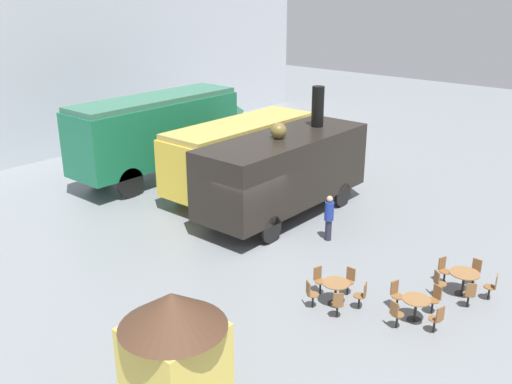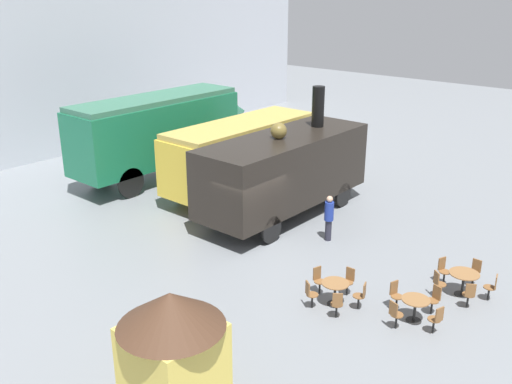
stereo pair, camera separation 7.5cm
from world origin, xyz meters
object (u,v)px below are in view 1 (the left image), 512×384
object	(u,v)px
passenger_coach_vintage	(242,152)
cafe_table_far	(416,304)
cafe_table_near	(336,287)
streamlined_locomotive	(168,127)
cafe_table_mid	(464,277)
steam_locomotive	(284,168)
cafe_chair_0	(311,293)
ticket_kiosk	(174,348)
visitor_person	(329,216)

from	to	relation	value
passenger_coach_vintage	cafe_table_far	distance (m)	11.77
cafe_table_near	streamlined_locomotive	bearing A→B (deg)	68.69
passenger_coach_vintage	cafe_table_mid	size ratio (longest dim) A/B	8.51
cafe_table_mid	cafe_table_far	distance (m)	2.36
streamlined_locomotive	cafe_table_far	world-z (taller)	streamlined_locomotive
steam_locomotive	cafe_chair_0	bearing A→B (deg)	-135.93
streamlined_locomotive	cafe_table_near	distance (m)	14.19
ticket_kiosk	cafe_chair_0	bearing A→B (deg)	2.65
cafe_table_far	visitor_person	distance (m)	5.74
cafe_table_far	visitor_person	size ratio (longest dim) A/B	0.46
steam_locomotive	cafe_table_near	xyz separation A→B (m)	(-4.55, -5.47, -1.46)
passenger_coach_vintage	cafe_table_near	bearing A→B (deg)	-122.23
passenger_coach_vintage	visitor_person	distance (m)	6.14
passenger_coach_vintage	cafe_table_far	bearing A→B (deg)	-113.47
passenger_coach_vintage	cafe_table_near	distance (m)	10.17
cafe_table_far	steam_locomotive	bearing A→B (deg)	63.47
streamlined_locomotive	cafe_table_far	xyz separation A→B (m)	(-4.40, -15.31, -1.87)
steam_locomotive	cafe_chair_0	world-z (taller)	steam_locomotive
visitor_person	streamlined_locomotive	bearing A→B (deg)	82.14
streamlined_locomotive	cafe_table_near	size ratio (longest dim) A/B	13.05
passenger_coach_vintage	visitor_person	world-z (taller)	passenger_coach_vintage
streamlined_locomotive	cafe_table_near	xyz separation A→B (m)	(-5.12, -13.11, -1.85)
cafe_table_far	visitor_person	bearing A→B (deg)	58.88
passenger_coach_vintage	cafe_table_mid	bearing A→B (deg)	-101.84
steam_locomotive	cafe_table_near	world-z (taller)	steam_locomotive
streamlined_locomotive	cafe_table_mid	distance (m)	16.01
cafe_table_near	ticket_kiosk	size ratio (longest dim) A/B	0.27
streamlined_locomotive	ticket_kiosk	bearing A→B (deg)	-130.96
streamlined_locomotive	cafe_chair_0	xyz separation A→B (m)	(-5.76, -12.67, -1.90)
cafe_table_far	ticket_kiosk	xyz separation A→B (m)	(-6.82, 2.39, 1.13)
ticket_kiosk	steam_locomotive	bearing A→B (deg)	26.37
cafe_table_mid	cafe_chair_0	xyz separation A→B (m)	(-3.67, 3.10, -0.09)
steam_locomotive	streamlined_locomotive	bearing A→B (deg)	85.74
cafe_table_mid	cafe_table_far	xyz separation A→B (m)	(-2.31, 0.46, -0.06)
cafe_table_mid	cafe_chair_0	bearing A→B (deg)	139.85
passenger_coach_vintage	ticket_kiosk	distance (m)	14.18
streamlined_locomotive	cafe_table_near	bearing A→B (deg)	-111.31
cafe_table_near	visitor_person	world-z (taller)	visitor_person
passenger_coach_vintage	cafe_table_far	size ratio (longest dim) A/B	9.66
cafe_table_far	visitor_person	world-z (taller)	visitor_person
steam_locomotive	cafe_chair_0	xyz separation A→B (m)	(-5.19, -5.02, -1.52)
cafe_table_far	passenger_coach_vintage	bearing A→B (deg)	66.53
cafe_table_mid	cafe_table_far	world-z (taller)	cafe_table_mid
steam_locomotive	ticket_kiosk	bearing A→B (deg)	-153.63
cafe_table_near	cafe_table_far	bearing A→B (deg)	-71.90
streamlined_locomotive	cafe_table_far	bearing A→B (deg)	-106.02
cafe_table_far	cafe_chair_0	bearing A→B (deg)	117.26
streamlined_locomotive	visitor_person	distance (m)	10.60
cafe_table_near	cafe_chair_0	xyz separation A→B (m)	(-0.64, 0.44, -0.06)
streamlined_locomotive	ticket_kiosk	world-z (taller)	streamlined_locomotive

